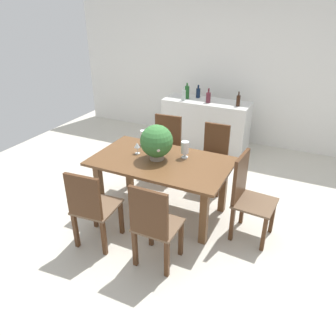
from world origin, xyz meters
The scene contains 18 objects.
ground_plane centered at (0.00, 0.00, 0.00)m, with size 7.04×7.04×0.00m, color beige.
back_wall centered at (0.00, 2.60, 1.30)m, with size 6.40×0.10×2.60m, color white.
dining_table centered at (0.00, -0.28, 0.63)m, with size 1.70×0.99×0.75m.
chair_near_right centered at (0.38, -1.21, 0.54)m, with size 0.44×0.43×0.98m.
chair_far_right centered at (0.38, 0.65, 0.52)m, with size 0.41×0.44×0.95m.
chair_far_left centered at (-0.39, 0.65, 0.54)m, with size 0.48×0.44×0.96m.
chair_near_left centered at (-0.37, -1.21, 0.53)m, with size 0.47×0.50×0.96m.
chair_foot_end centered at (1.09, -0.27, 0.56)m, with size 0.47×0.48×1.02m.
flower_centerpiece centered at (-0.07, -0.26, 0.98)m, with size 0.40×0.40×0.44m.
crystal_vase_left centered at (0.23, -0.08, 0.88)m, with size 0.10×0.10×0.22m.
crystal_vase_center_near centered at (-0.43, 0.05, 0.86)m, with size 0.10×0.10×0.20m.
wine_glass centered at (-0.37, -0.23, 0.86)m, with size 0.07×0.07×0.15m.
kitchen_counter centered at (-0.18, 1.87, 0.46)m, with size 1.52×0.56×0.92m, color silver.
wine_bottle_green centered at (0.39, 1.80, 1.02)m, with size 0.06×0.06×0.24m.
wine_bottle_dark centered at (-0.56, 1.86, 1.04)m, with size 0.08×0.08×0.27m.
wine_bottle_clear centered at (-0.40, 2.00, 1.01)m, with size 0.08×0.08×0.23m.
wine_bottle_amber centered at (-0.56, 1.73, 1.02)m, with size 0.06×0.06×0.24m.
wine_bottle_tall centered at (-0.13, 1.78, 1.02)m, with size 0.08×0.08×0.25m.
Camera 1 is at (1.65, -3.51, 2.52)m, focal length 35.11 mm.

